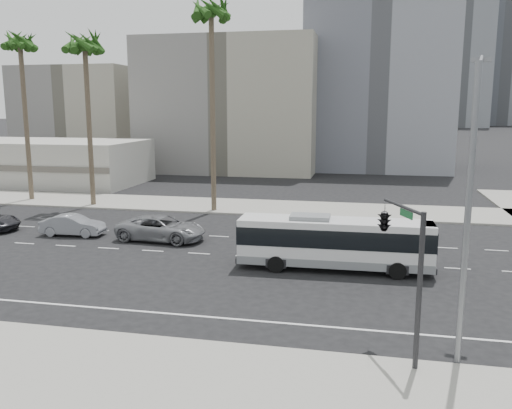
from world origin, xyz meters
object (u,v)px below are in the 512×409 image
(palm_near, at_px, (211,16))
(palm_far, at_px, (20,46))
(car_b, at_px, (73,225))
(streetlight_corner, at_px, (470,189))
(car_a, at_px, (161,228))
(city_bus, at_px, (334,241))
(palm_mid, at_px, (85,49))
(traffic_signal, at_px, (388,223))

(palm_near, distance_m, palm_far, 18.90)
(car_b, relative_size, streetlight_corner, 0.41)
(car_a, bearing_deg, palm_far, 60.22)
(car_b, bearing_deg, city_bus, -106.57)
(car_b, xyz_separation_m, palm_mid, (-4.29, 10.68, 13.05))
(city_bus, xyz_separation_m, car_a, (-11.78, 4.22, -0.76))
(city_bus, xyz_separation_m, palm_mid, (-22.62, 14.93, 12.20))
(car_b, bearing_deg, car_a, -93.82)
(car_b, relative_size, palm_far, 0.28)
(car_b, distance_m, palm_far, 21.58)
(streetlight_corner, xyz_separation_m, traffic_signal, (-2.58, 1.06, -1.49))
(palm_near, relative_size, palm_far, 1.12)
(car_a, height_order, palm_mid, palm_mid)
(car_a, bearing_deg, city_bus, -105.63)
(city_bus, relative_size, streetlight_corner, 0.98)
(city_bus, distance_m, palm_far, 36.38)
(car_a, xyz_separation_m, palm_far, (-18.09, 12.14, 13.54))
(traffic_signal, height_order, palm_mid, palm_mid)
(car_a, bearing_deg, palm_mid, 49.41)
(streetlight_corner, height_order, palm_far, palm_far)
(car_a, relative_size, traffic_signal, 1.08)
(palm_far, bearing_deg, traffic_signal, -37.79)
(car_a, bearing_deg, palm_near, 0.49)
(palm_near, bearing_deg, car_a, -93.58)
(city_bus, xyz_separation_m, streetlight_corner, (5.02, -9.76, 4.51))
(traffic_signal, bearing_deg, car_a, 115.34)
(traffic_signal, distance_m, palm_mid, 35.65)
(palm_mid, bearing_deg, streetlight_corner, -41.77)
(car_b, distance_m, traffic_signal, 24.79)
(city_bus, distance_m, streetlight_corner, 11.86)
(traffic_signal, bearing_deg, car_b, 125.66)
(car_b, height_order, palm_mid, palm_mid)
(car_b, distance_m, palm_mid, 17.40)
(city_bus, bearing_deg, palm_far, 150.15)
(palm_far, bearing_deg, city_bus, -28.70)
(streetlight_corner, bearing_deg, car_a, 151.57)
(city_bus, bearing_deg, palm_mid, 145.42)
(streetlight_corner, distance_m, palm_far, 44.36)
(city_bus, bearing_deg, car_a, 159.15)
(car_b, xyz_separation_m, palm_near, (7.20, 10.32, 15.34))
(city_bus, xyz_separation_m, palm_near, (-11.13, 14.57, 14.49))
(palm_near, relative_size, palm_mid, 1.16)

